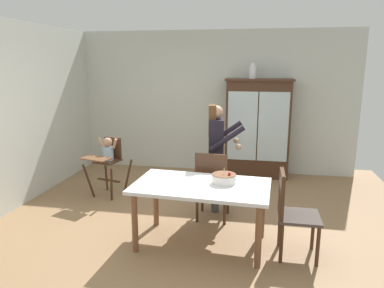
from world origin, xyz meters
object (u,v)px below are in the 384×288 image
Objects in this scene: china_cabinet at (257,128)px; dining_chair_right_end at (290,208)px; high_chair_with_toddler at (108,156)px; dining_table at (201,192)px; adult_person at (216,145)px; ceramic_vase at (253,72)px; birthday_cake at (224,178)px; dining_chair_far_side at (212,182)px.

china_cabinet is 1.90× the size of dining_chair_right_end.
high_chair_with_toddler is 0.60× the size of dining_table.
dining_table is at bearing 168.91° from adult_person.
ceramic_vase is 3.11m from dining_table.
birthday_cake reaches higher than dining_table.
dining_chair_far_side is 1.19m from dining_chair_right_end.
adult_person reaches higher than dining_chair_far_side.
dining_chair_right_end is (0.51, -2.85, -1.38)m from ceramic_vase.
china_cabinet reaches higher than high_chair_with_toddler.
dining_chair_far_side and dining_chair_right_end have the same top height.
ceramic_vase is 2.94m from high_chair_with_toddler.
high_chair_with_toddler is (-2.20, -1.47, -1.28)m from ceramic_vase.
birthday_cake is at bearing 112.40° from dining_chair_far_side.
china_cabinet is at bearing -26.42° from adult_person.
high_chair_with_toddler is 1.88m from dining_chair_far_side.
dining_table is (-0.61, -2.78, -0.27)m from china_cabinet.
ceramic_vase is 0.28× the size of dining_chair_right_end.
adult_person is (-0.56, -1.74, 0.05)m from china_cabinet.
dining_chair_right_end reaches higher than dining_table.
high_chair_with_toddler is at bearing 72.94° from adult_person.
dining_chair_right_end is at bearing 144.70° from dining_chair_far_side.
ceramic_vase reaches higher than birthday_cake.
ceramic_vase is 0.28× the size of dining_chair_far_side.
china_cabinet is 2.76m from high_chair_with_toddler.
dining_chair_right_end is at bearing -82.43° from china_cabinet.
dining_chair_far_side is at bearing -6.69° from high_chair_with_toddler.
ceramic_vase is 2.04m from adult_person.
birthday_cake is 0.64m from dining_chair_far_side.
high_chair_with_toddler is at bearing 63.29° from dining_chair_right_end.
adult_person reaches higher than birthday_cake.
ceramic_vase is at bearing -99.63° from dining_chair_far_side.
adult_person is (-0.43, -1.74, -0.97)m from ceramic_vase.
dining_chair_right_end is (0.99, -0.07, -0.09)m from dining_table.
high_chair_with_toddler is at bearing -18.48° from dining_chair_far_side.
dining_chair_right_end is (2.70, -1.38, -0.10)m from high_chair_with_toddler.
ceramic_vase is 0.96× the size of birthday_cake.
dining_chair_right_end is at bearing -13.20° from high_chair_with_toddler.
dining_table is at bearing 88.32° from dining_chair_far_side.
adult_person reaches higher than dining_chair_right_end.
high_chair_with_toddler is at bearing 142.55° from dining_table.
dining_chair_right_end is at bearing -12.34° from birthday_cake.
ceramic_vase is at bearing 178.33° from china_cabinet.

